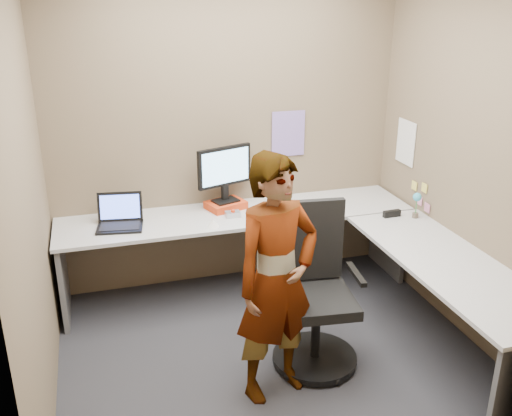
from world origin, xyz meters
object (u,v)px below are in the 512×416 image
object	(u,v)px
office_chair	(314,301)
desk	(311,251)
monitor	(225,170)
person	(277,280)

from	to	relation	value
office_chair	desk	bearing A→B (deg)	77.69
monitor	office_chair	size ratio (longest dim) A/B	0.43
monitor	office_chair	bearing A→B (deg)	-93.95
desk	office_chair	size ratio (longest dim) A/B	2.65
office_chair	monitor	bearing A→B (deg)	111.31
monitor	office_chair	xyz separation A→B (m)	(0.33, -1.26, -0.61)
desk	monitor	size ratio (longest dim) A/B	6.14
person	desk	bearing A→B (deg)	36.99
office_chair	person	distance (m)	0.56
desk	monitor	distance (m)	1.02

